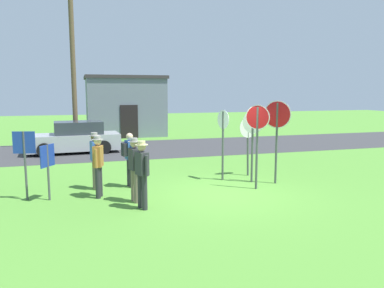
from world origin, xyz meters
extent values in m
plane|color=#518E33|center=(0.00, 0.00, 0.00)|extent=(80.00, 80.00, 0.00)
cube|color=#38383A|center=(0.00, 9.43, 0.00)|extent=(60.00, 6.40, 0.01)
cube|color=slate|center=(-0.87, 16.24, 1.88)|extent=(5.00, 4.21, 3.76)
cube|color=#383333|center=(-0.87, 16.24, 3.86)|extent=(5.20, 4.41, 0.20)
cube|color=black|center=(-0.87, 14.12, 1.05)|extent=(1.10, 0.08, 2.10)
cylinder|color=brown|center=(-4.08, 10.13, 4.06)|extent=(0.24, 0.24, 8.11)
cube|color=#A5A8AD|center=(-4.20, 9.20, 0.53)|extent=(4.39, 2.04, 0.76)
cube|color=#2D333D|center=(-3.95, 9.21, 1.21)|extent=(2.32, 1.65, 0.60)
cylinder|color=black|center=(-5.48, 8.22, 0.32)|extent=(0.65, 0.26, 0.64)
cylinder|color=black|center=(-5.58, 10.02, 0.32)|extent=(0.65, 0.26, 0.64)
cylinder|color=black|center=(-2.82, 8.37, 0.32)|extent=(0.65, 0.26, 0.64)
cylinder|color=black|center=(-2.92, 10.17, 0.32)|extent=(0.65, 0.26, 0.64)
cylinder|color=#474C4C|center=(0.63, 1.73, 1.15)|extent=(0.09, 0.09, 2.30)
cylinder|color=white|center=(0.63, 1.73, 2.04)|extent=(0.17, 0.61, 0.63)
cylinder|color=red|center=(0.64, 1.74, 2.04)|extent=(0.16, 0.57, 0.58)
cylinder|color=#474C4C|center=(1.43, 1.17, 1.13)|extent=(0.10, 0.10, 2.26)
cylinder|color=white|center=(1.43, 1.17, 1.97)|extent=(0.47, 0.55, 0.72)
cylinder|color=red|center=(1.44, 1.17, 1.97)|extent=(0.44, 0.51, 0.66)
cylinder|color=#474C4C|center=(2.10, 0.80, 1.30)|extent=(0.10, 0.10, 2.60)
cylinder|color=white|center=(2.10, 0.80, 2.23)|extent=(0.63, 0.63, 0.88)
cylinder|color=red|center=(2.10, 0.80, 2.23)|extent=(0.58, 0.59, 0.81)
cylinder|color=#474C4C|center=(1.73, 2.15, 1.00)|extent=(0.10, 0.15, 2.00)
cylinder|color=white|center=(1.73, 2.15, 1.70)|extent=(0.71, 0.19, 0.72)
cylinder|color=red|center=(1.73, 2.16, 1.70)|extent=(0.65, 0.18, 0.66)
cylinder|color=#474C4C|center=(1.19, 0.34, 1.25)|extent=(0.10, 0.10, 2.50)
cylinder|color=white|center=(1.19, 0.34, 2.19)|extent=(0.55, 0.50, 0.74)
cylinder|color=red|center=(1.18, 0.33, 2.19)|extent=(0.51, 0.47, 0.68)
cylinder|color=#7A6B56|center=(-3.53, 1.81, 0.44)|extent=(0.14, 0.14, 0.88)
cylinder|color=#7A6B56|center=(-3.49, 1.60, 0.44)|extent=(0.14, 0.14, 0.88)
cube|color=#3860B7|center=(-3.51, 1.70, 1.17)|extent=(0.28, 0.39, 0.58)
cylinder|color=#3860B7|center=(-3.55, 1.94, 1.15)|extent=(0.09, 0.09, 0.52)
cylinder|color=#3860B7|center=(-3.46, 1.47, 1.15)|extent=(0.09, 0.09, 0.52)
sphere|color=brown|center=(-3.51, 1.70, 1.58)|extent=(0.21, 0.21, 0.21)
cylinder|color=gray|center=(-3.51, 1.70, 1.64)|extent=(0.32, 0.31, 0.02)
cylinder|color=gray|center=(-3.51, 1.70, 1.69)|extent=(0.19, 0.19, 0.09)
cylinder|color=#2D2D33|center=(-3.43, 0.86, 0.44)|extent=(0.14, 0.14, 0.88)
cylinder|color=#2D2D33|center=(-3.49, 0.65, 0.44)|extent=(0.14, 0.14, 0.88)
cube|color=#B27533|center=(-3.46, 0.75, 1.17)|extent=(0.32, 0.41, 0.58)
cylinder|color=#B27533|center=(-3.39, 0.98, 1.15)|extent=(0.09, 0.09, 0.52)
cylinder|color=#B27533|center=(-3.53, 0.52, 1.15)|extent=(0.09, 0.09, 0.52)
sphere|color=beige|center=(-3.46, 0.75, 1.58)|extent=(0.21, 0.21, 0.21)
cylinder|color=gray|center=(-3.46, 0.75, 1.64)|extent=(0.32, 0.31, 0.02)
cylinder|color=gray|center=(-3.46, 0.75, 1.69)|extent=(0.19, 0.19, 0.09)
cylinder|color=#2D2D33|center=(-2.50, -0.54, 0.44)|extent=(0.14, 0.14, 0.88)
cylinder|color=#2D2D33|center=(-2.42, -0.75, 0.44)|extent=(0.14, 0.14, 0.88)
cube|color=#333338|center=(-2.46, -0.65, 1.17)|extent=(0.33, 0.41, 0.58)
cylinder|color=#333338|center=(-2.54, -0.42, 1.15)|extent=(0.09, 0.09, 0.52)
cylinder|color=#333338|center=(-2.38, -0.87, 1.15)|extent=(0.09, 0.09, 0.52)
sphere|color=tan|center=(-2.46, -0.65, 1.58)|extent=(0.21, 0.21, 0.21)
cylinder|color=beige|center=(-2.46, -0.65, 1.64)|extent=(0.32, 0.31, 0.02)
cylinder|color=beige|center=(-2.46, -0.65, 1.69)|extent=(0.19, 0.19, 0.09)
cylinder|color=#7A6B56|center=(-2.58, 0.12, 0.44)|extent=(0.14, 0.14, 0.88)
cylinder|color=#7A6B56|center=(-2.53, -0.10, 0.44)|extent=(0.14, 0.14, 0.88)
cube|color=#333338|center=(-2.56, 0.01, 1.17)|extent=(0.30, 0.40, 0.58)
cylinder|color=#333338|center=(-2.61, 0.24, 1.15)|extent=(0.09, 0.09, 0.52)
cylinder|color=#333338|center=(-2.50, -0.22, 1.15)|extent=(0.09, 0.09, 0.52)
sphere|color=tan|center=(-2.56, 0.01, 1.58)|extent=(0.21, 0.21, 0.21)
cylinder|color=gray|center=(-2.56, 0.01, 1.64)|extent=(0.32, 0.32, 0.02)
cylinder|color=gray|center=(-2.56, 0.01, 1.69)|extent=(0.19, 0.19, 0.09)
cylinder|color=#2D2D33|center=(-2.48, 1.79, 0.44)|extent=(0.14, 0.14, 0.88)
cylinder|color=#2D2D33|center=(-2.44, 1.58, 0.44)|extent=(0.14, 0.14, 0.88)
cube|color=#3860B7|center=(-2.46, 1.68, 1.17)|extent=(0.29, 0.40, 0.58)
cylinder|color=#3860B7|center=(-2.51, 1.92, 1.15)|extent=(0.09, 0.09, 0.52)
cylinder|color=#3860B7|center=(-2.41, 1.45, 1.15)|extent=(0.09, 0.09, 0.52)
sphere|color=beige|center=(-2.46, 1.68, 1.58)|extent=(0.21, 0.21, 0.21)
cube|color=#232328|center=(-2.62, 1.65, 1.19)|extent=(0.19, 0.28, 0.40)
cylinder|color=#4C4C51|center=(-5.37, 1.06, 0.95)|extent=(0.06, 0.06, 1.89)
cube|color=#1E389E|center=(-5.37, 1.06, 1.59)|extent=(0.59, 0.17, 0.60)
cylinder|color=#4C4C51|center=(-4.78, 0.86, 0.77)|extent=(0.06, 0.06, 1.53)
cube|color=#1E389E|center=(-4.78, 0.86, 1.23)|extent=(0.33, 0.52, 0.60)
camera|label=1|loc=(-3.95, -9.98, 2.97)|focal=35.66mm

